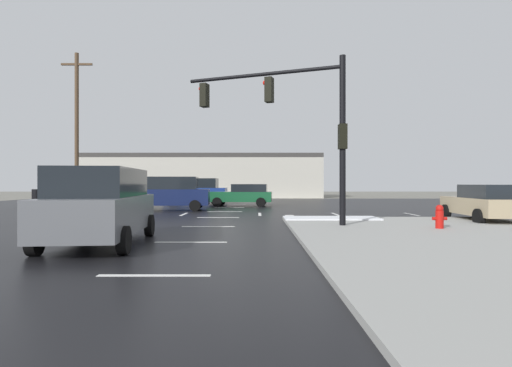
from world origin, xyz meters
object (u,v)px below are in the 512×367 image
at_px(suv_blue, 197,191).
at_px(utility_pole_far, 77,127).
at_px(sedan_tan, 486,203).
at_px(traffic_signal_mast, 296,114).
at_px(fire_hydrant, 440,217).
at_px(sedan_green, 243,195).
at_px(suv_grey, 102,204).
at_px(suv_navy, 170,193).
at_px(suv_black, 70,192).

height_order(suv_blue, utility_pole_far, utility_pole_far).
distance_m(sedan_tan, suv_blue, 20.63).
xyz_separation_m(sedan_tan, suv_blue, (-14.29, 14.88, 0.24)).
height_order(traffic_signal_mast, utility_pole_far, utility_pole_far).
relative_size(fire_hydrant, utility_pole_far, 0.07).
bearing_deg(sedan_tan, fire_hydrant, 137.37).
bearing_deg(sedan_green, suv_grey, 83.99).
bearing_deg(suv_grey, suv_navy, -0.19).
bearing_deg(sedan_tan, sedan_green, 45.00).
bearing_deg(traffic_signal_mast, utility_pole_far, -23.05).
height_order(suv_grey, utility_pole_far, utility_pole_far).
relative_size(suv_navy, utility_pole_far, 0.45).
bearing_deg(suv_grey, utility_pole_far, 20.96).
bearing_deg(sedan_tan, utility_pole_far, 65.92).
height_order(suv_black, sedan_tan, suv_black).
bearing_deg(utility_pole_far, sedan_green, 0.97).
distance_m(suv_navy, suv_blue, 7.30).
bearing_deg(suv_black, sedan_green, -72.35).
bearing_deg(suv_blue, traffic_signal_mast, -67.44).
distance_m(traffic_signal_mast, suv_black, 18.02).
distance_m(sedan_green, suv_navy, 6.15).
bearing_deg(suv_grey, fire_hydrant, -80.09).
bearing_deg(suv_navy, utility_pole_far, -32.61).
bearing_deg(utility_pole_far, sedan_tan, -27.82).
distance_m(fire_hydrant, suv_black, 22.45).
relative_size(traffic_signal_mast, suv_navy, 1.25).
height_order(sedan_green, sedan_tan, same).
xyz_separation_m(traffic_signal_mast, fire_hydrant, (4.67, -1.62, -3.74)).
bearing_deg(suv_navy, fire_hydrant, 133.09).
bearing_deg(utility_pole_far, fire_hydrant, -38.40).
height_order(fire_hydrant, suv_blue, suv_blue).
relative_size(fire_hydrant, suv_grey, 0.16).
height_order(traffic_signal_mast, sedan_tan, traffic_signal_mast).
relative_size(fire_hydrant, sedan_green, 0.17).
height_order(traffic_signal_mast, suv_blue, traffic_signal_mast).
relative_size(suv_black, sedan_tan, 1.08).
bearing_deg(suv_grey, sedan_tan, -71.42).
xyz_separation_m(fire_hydrant, suv_blue, (-10.90, 18.10, 0.55)).
relative_size(suv_navy, sedan_tan, 1.07).
height_order(suv_black, sedan_green, suv_black).
xyz_separation_m(suv_navy, suv_blue, (0.52, 7.28, 0.00)).
bearing_deg(sedan_green, suv_black, 15.83).
relative_size(traffic_signal_mast, suv_blue, 1.26).
distance_m(suv_blue, utility_pole_far, 9.75).
xyz_separation_m(suv_grey, suv_blue, (-0.61, 20.84, 0.00)).
xyz_separation_m(fire_hydrant, sedan_tan, (3.38, 3.23, 0.32)).
distance_m(fire_hydrant, sedan_tan, 4.69).
xyz_separation_m(fire_hydrant, suv_grey, (-10.29, -2.74, 0.55)).
bearing_deg(suv_blue, suv_navy, -92.28).
distance_m(traffic_signal_mast, sedan_tan, 8.89).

